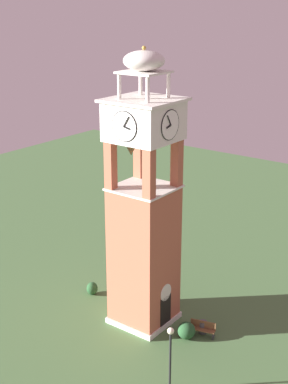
{
  "coord_description": "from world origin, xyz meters",
  "views": [
    {
      "loc": [
        -25.19,
        -18.85,
        19.67
      ],
      "look_at": [
        0.0,
        0.0,
        8.78
      ],
      "focal_mm": 52.09,
      "sensor_mm": 36.0,
      "label": 1
    }
  ],
  "objects": [
    {
      "name": "lamp_post",
      "position": [
        -4.64,
        -5.18,
        2.62
      ],
      "size": [
        0.36,
        0.36,
        3.76
      ],
      "color": "black",
      "rests_on": "ground"
    },
    {
      "name": "park_bench",
      "position": [
        0.71,
        -3.98,
        0.48
      ],
      "size": [
        0.84,
        1.66,
        0.95
      ],
      "color": "brown",
      "rests_on": "ground"
    },
    {
      "name": "shrub_left_of_tower",
      "position": [
        -0.13,
        -3.34,
        0.54
      ],
      "size": [
        1.09,
        1.09,
        1.08
      ],
      "primitive_type": "ellipsoid",
      "color": "#234C28",
      "rests_on": "ground"
    },
    {
      "name": "clock_tower",
      "position": [
        -0.0,
        -0.0,
        7.03
      ],
      "size": [
        3.95,
        3.95,
        17.28
      ],
      "color": "#AD5B42",
      "rests_on": "ground"
    },
    {
      "name": "trash_bin",
      "position": [
        1.0,
        -3.83,
        0.4
      ],
      "size": [
        0.52,
        0.52,
        0.8
      ],
      "primitive_type": "cylinder",
      "color": "#4C4C51",
      "rests_on": "ground"
    },
    {
      "name": "ground",
      "position": [
        0.0,
        0.0,
        0.0
      ],
      "size": [
        80.0,
        80.0,
        0.0
      ],
      "primitive_type": "plane",
      "color": "#476B3D"
    },
    {
      "name": "shrub_near_entry",
      "position": [
        0.44,
        4.89,
        0.46
      ],
      "size": [
        0.78,
        0.78,
        0.91
      ],
      "primitive_type": "ellipsoid",
      "color": "#234C28",
      "rests_on": "ground"
    }
  ]
}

